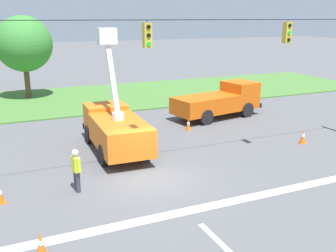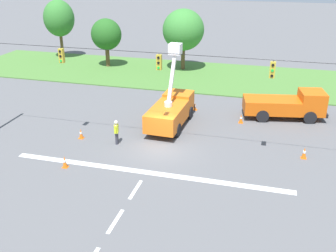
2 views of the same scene
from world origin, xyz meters
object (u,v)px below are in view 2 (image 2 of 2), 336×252
tree_centre (183,30)px  traffic_cone_near_bucket (241,119)px  traffic_cone_foreground_right (195,107)px  utility_truck_bucket_lift (171,109)px  traffic_cone_foreground_left (65,162)px  tree_far_west (59,18)px  traffic_cone_lane_edge_a (81,134)px  traffic_cone_lane_edge_b (304,153)px  tree_west (106,35)px  utility_truck_support_near (288,104)px  road_worker (116,131)px

tree_centre → traffic_cone_near_bucket: 16.86m
traffic_cone_foreground_right → tree_centre: bearing=107.8°
utility_truck_bucket_lift → traffic_cone_foreground_left: size_ratio=8.18×
traffic_cone_foreground_left → traffic_cone_near_bucket: size_ratio=1.07×
tree_far_west → traffic_cone_foreground_right: 25.09m
tree_centre → traffic_cone_lane_edge_a: bearing=-98.1°
utility_truck_bucket_lift → traffic_cone_lane_edge_b: size_ratio=8.12×
tree_west → tree_centre: 9.00m
utility_truck_support_near → traffic_cone_lane_edge_a: utility_truck_support_near is taller
tree_far_west → utility_truck_bucket_lift: size_ratio=1.13×
traffic_cone_lane_edge_a → tree_west: bearing=107.6°
traffic_cone_foreground_left → traffic_cone_lane_edge_b: traffic_cone_lane_edge_b is taller
traffic_cone_foreground_left → traffic_cone_lane_edge_b: size_ratio=0.99×
utility_truck_bucket_lift → traffic_cone_lane_edge_a: bearing=-144.7°
tree_west → traffic_cone_lane_edge_a: tree_west is taller
tree_west → utility_truck_support_near: (20.40, -11.17, -2.66)m
tree_west → traffic_cone_lane_edge_a: size_ratio=7.55×
utility_truck_support_near → traffic_cone_foreground_right: 7.58m
tree_west → utility_truck_support_near: 23.41m
tree_far_west → traffic_cone_foreground_left: tree_far_west is taller
tree_centre → traffic_cone_near_bucket: size_ratio=9.35×
traffic_cone_lane_edge_a → traffic_cone_lane_edge_b: traffic_cone_lane_edge_b is taller
utility_truck_support_near → road_worker: (-11.51, -8.12, -0.16)m
tree_west → traffic_cone_foreground_right: bearing=-41.4°
traffic_cone_foreground_right → traffic_cone_lane_edge_b: 10.94m
traffic_cone_lane_edge_a → traffic_cone_near_bucket: bearing=28.6°
tree_west → utility_truck_support_near: bearing=-28.7°
tree_centre → road_worker: tree_centre is taller
utility_truck_support_near → road_worker: 14.08m
tree_west → road_worker: 21.42m
tree_west → traffic_cone_foreground_left: (7.04, -23.28, -3.42)m
tree_centre → utility_truck_bucket_lift: bearing=-80.1°
road_worker → traffic_cone_foreground_left: size_ratio=2.25×
traffic_cone_foreground_right → traffic_cone_near_bucket: 4.46m
tree_west → tree_centre: tree_centre is taller
tree_centre → utility_truck_support_near: tree_centre is taller
tree_centre → traffic_cone_lane_edge_a: tree_centre is taller
traffic_cone_lane_edge_a → traffic_cone_foreground_right: bearing=48.7°
utility_truck_bucket_lift → traffic_cone_foreground_left: 9.47m
traffic_cone_foreground_left → tree_centre: bearing=85.6°
tree_west → traffic_cone_lane_edge_b: size_ratio=7.13×
traffic_cone_lane_edge_a → traffic_cone_foreground_left: bearing=-76.7°
utility_truck_bucket_lift → road_worker: 5.06m
tree_centre → traffic_cone_foreground_left: (-1.87, -24.30, -4.19)m
traffic_cone_foreground_left → traffic_cone_lane_edge_b: 15.33m
tree_far_west → traffic_cone_lane_edge_b: bearing=-35.7°
traffic_cone_foreground_right → tree_far_west: bearing=145.4°
traffic_cone_near_bucket → traffic_cone_lane_edge_b: (4.54, -4.93, 0.03)m
tree_centre → traffic_cone_foreground_left: tree_centre is taller
traffic_cone_foreground_right → traffic_cone_lane_edge_b: traffic_cone_lane_edge_b is taller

